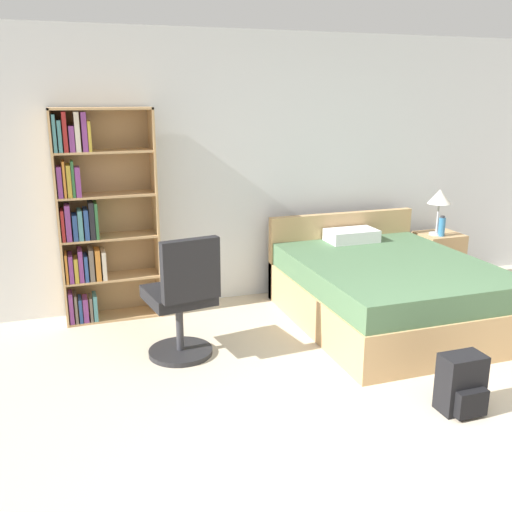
% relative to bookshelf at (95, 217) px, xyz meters
% --- Properties ---
extents(ground_plane, '(14.00, 14.00, 0.00)m').
position_rel_bookshelf_xyz_m(ground_plane, '(1.74, -3.03, -0.96)').
color(ground_plane, beige).
extents(wall_back, '(9.00, 0.06, 2.60)m').
position_rel_bookshelf_xyz_m(wall_back, '(1.74, 0.20, 0.34)').
color(wall_back, silver).
rests_on(wall_back, ground_plane).
extents(bookshelf, '(0.87, 0.30, 1.91)m').
position_rel_bookshelf_xyz_m(bookshelf, '(0.00, 0.00, 0.00)').
color(bookshelf, tan).
rests_on(bookshelf, ground_plane).
extents(bed, '(1.59, 1.97, 0.84)m').
position_rel_bookshelf_xyz_m(bed, '(2.46, -0.91, -0.66)').
color(bed, tan).
rests_on(bed, ground_plane).
extents(office_chair, '(0.55, 0.63, 1.01)m').
position_rel_bookshelf_xyz_m(office_chair, '(0.56, -1.09, -0.48)').
color(office_chair, '#232326').
rests_on(office_chair, ground_plane).
extents(nightstand, '(0.45, 0.42, 0.57)m').
position_rel_bookshelf_xyz_m(nightstand, '(3.58, -0.14, -0.68)').
color(nightstand, tan).
rests_on(nightstand, ground_plane).
extents(table_lamp, '(0.24, 0.24, 0.49)m').
position_rel_bookshelf_xyz_m(table_lamp, '(3.51, -0.17, -0.01)').
color(table_lamp, '#B2B2B7').
rests_on(table_lamp, nightstand).
extents(water_bottle, '(0.07, 0.07, 0.22)m').
position_rel_bookshelf_xyz_m(water_bottle, '(3.52, -0.23, -0.29)').
color(water_bottle, teal).
rests_on(water_bottle, nightstand).
extents(backpack_black, '(0.28, 0.24, 0.39)m').
position_rel_bookshelf_xyz_m(backpack_black, '(2.12, -2.44, -0.78)').
color(backpack_black, black).
rests_on(backpack_black, ground_plane).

